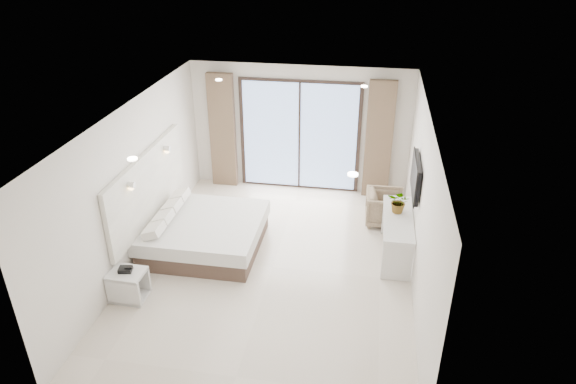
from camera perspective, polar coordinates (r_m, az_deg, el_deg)
name	(u,v)px	position (r m, az deg, el deg)	size (l,w,h in m)	color
ground	(272,267)	(8.78, -1.74, -8.34)	(6.20, 6.20, 0.00)	beige
room_shell	(269,162)	(8.71, -2.15, 3.35)	(4.62, 6.22, 2.72)	silver
bed	(204,233)	(9.25, -9.34, -4.54)	(1.99, 1.89, 0.69)	brown
nightstand	(129,285)	(8.35, -17.29, -9.83)	(0.54, 0.45, 0.48)	silver
phone	(125,269)	(8.22, -17.62, -8.21)	(0.20, 0.15, 0.07)	black
console_desk	(397,228)	(8.96, 12.04, -3.92)	(0.50, 1.59, 0.77)	silver
plant	(399,204)	(8.93, 12.25, -1.32)	(0.37, 0.41, 0.32)	#33662D
armchair	(385,206)	(10.02, 10.72, -1.56)	(0.70, 0.65, 0.72)	#9C8866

